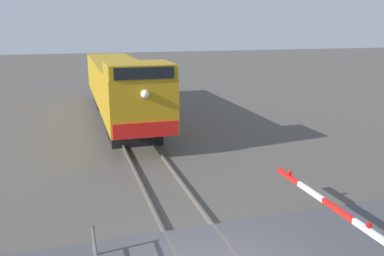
{
  "coord_description": "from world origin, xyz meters",
  "views": [
    {
      "loc": [
        -2.94,
        -7.67,
        5.69
      ],
      "look_at": [
        1.09,
        5.64,
        2.15
      ],
      "focal_mm": 37.99,
      "sensor_mm": 36.0,
      "label": 1
    }
  ],
  "objects": [
    {
      "name": "locomotive",
      "position": [
        0.0,
        16.93,
        2.11
      ],
      "size": [
        2.93,
        17.16,
        4.09
      ],
      "color": "black",
      "rests_on": "ground_plane"
    }
  ]
}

